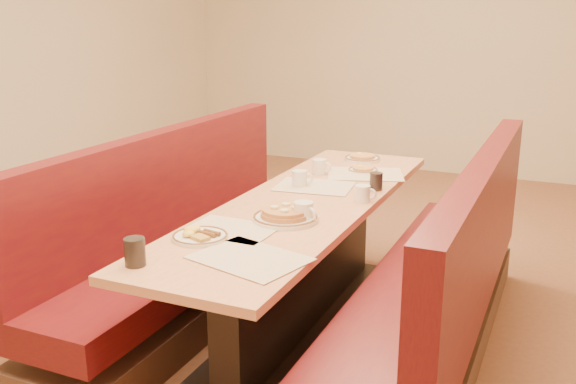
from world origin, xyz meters
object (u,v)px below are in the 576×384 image
at_px(diner_table, 304,267).
at_px(booth_right, 441,293).
at_px(booth_left, 188,250).
at_px(coffee_mug_c, 363,193).
at_px(soda_tumbler_mid, 376,181).
at_px(coffee_mug_a, 304,212).
at_px(soda_tumbler_near, 135,252).
at_px(coffee_mug_b, 300,178).
at_px(eggs_plate, 199,235).
at_px(coffee_mug_d, 320,166).
at_px(pancake_plate, 285,216).

height_order(diner_table, booth_right, booth_right).
distance_m(booth_left, coffee_mug_c, 1.11).
bearing_deg(soda_tumbler_mid, coffee_mug_a, -101.81).
bearing_deg(booth_right, coffee_mug_a, -150.70).
bearing_deg(diner_table, soda_tumbler_near, -103.06).
bearing_deg(coffee_mug_a, diner_table, 135.39).
height_order(booth_left, soda_tumbler_near, booth_left).
distance_m(coffee_mug_a, soda_tumbler_near, 0.85).
distance_m(booth_right, coffee_mug_b, 1.00).
distance_m(eggs_plate, coffee_mug_d, 1.29).
bearing_deg(booth_left, coffee_mug_b, 22.54).
relative_size(booth_right, coffee_mug_a, 19.99).
relative_size(coffee_mug_a, coffee_mug_b, 1.07).
bearing_deg(pancake_plate, coffee_mug_b, 106.67).
xyz_separation_m(coffee_mug_b, soda_tumbler_mid, (0.41, 0.10, 0.00)).
bearing_deg(coffee_mug_c, coffee_mug_a, -118.28).
xyz_separation_m(booth_left, eggs_plate, (0.54, -0.73, 0.40)).
height_order(diner_table, booth_left, booth_left).
bearing_deg(coffee_mug_a, pancake_plate, -148.04).
relative_size(booth_right, soda_tumbler_mid, 25.47).
distance_m(booth_right, soda_tumbler_mid, 0.72).
distance_m(coffee_mug_b, coffee_mug_c, 0.44).
relative_size(coffee_mug_c, soda_tumbler_mid, 1.16).
distance_m(booth_left, soda_tumbler_mid, 1.16).
relative_size(coffee_mug_b, coffee_mug_c, 1.03).
xyz_separation_m(diner_table, eggs_plate, (-0.19, -0.73, 0.39)).
relative_size(coffee_mug_d, soda_tumbler_mid, 1.22).
bearing_deg(pancake_plate, soda_tumbler_mid, 71.58).
relative_size(booth_right, pancake_plate, 8.02).
xyz_separation_m(diner_table, booth_left, (-0.73, 0.00, -0.01)).
bearing_deg(soda_tumbler_mid, soda_tumbler_near, -110.28).
relative_size(pancake_plate, eggs_plate, 1.27).
distance_m(coffee_mug_c, soda_tumbler_near, 1.31).
bearing_deg(eggs_plate, pancake_plate, 58.10).
xyz_separation_m(pancake_plate, coffee_mug_d, (-0.18, 0.91, 0.02)).
relative_size(coffee_mug_a, soda_tumbler_mid, 1.27).
distance_m(diner_table, soda_tumbler_mid, 0.62).
bearing_deg(pancake_plate, coffee_mug_a, 8.81).
height_order(coffee_mug_b, soda_tumbler_near, soda_tumbler_near).
bearing_deg(coffee_mug_b, soda_tumbler_mid, -9.99).
relative_size(pancake_plate, soda_tumbler_mid, 3.18).
bearing_deg(booth_left, pancake_plate, -24.07).
height_order(booth_left, eggs_plate, booth_left).
distance_m(eggs_plate, coffee_mug_c, 0.96).
bearing_deg(booth_right, soda_tumbler_mid, 142.17).
height_order(coffee_mug_d, soda_tumbler_near, soda_tumbler_near).
relative_size(booth_left, coffee_mug_b, 21.46).
bearing_deg(coffee_mug_d, eggs_plate, -95.66).
height_order(pancake_plate, coffee_mug_b, coffee_mug_b).
height_order(booth_right, soda_tumbler_mid, booth_right).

